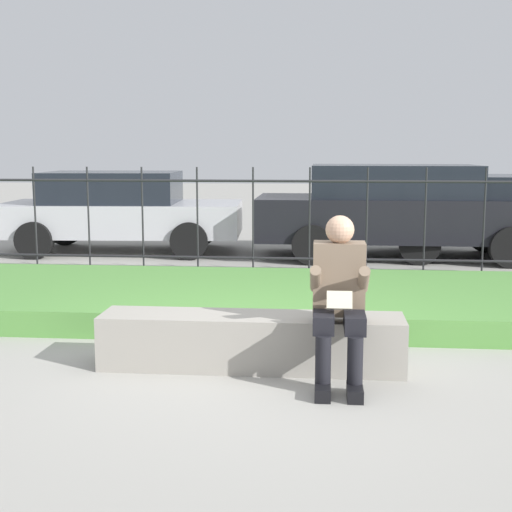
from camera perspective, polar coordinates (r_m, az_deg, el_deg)
ground_plane at (r=5.66m, az=-0.24°, el=-8.90°), size 60.00×60.00×0.00m
stone_bench at (r=5.61m, az=-0.37°, el=-7.09°), size 2.36×0.47×0.42m
person_seated_reader at (r=5.21m, az=6.66°, el=-3.02°), size 0.42×0.73×1.22m
grass_berm at (r=7.56m, az=1.24°, el=-3.48°), size 10.73×2.61×0.24m
iron_fence at (r=9.18m, az=2.03°, el=2.77°), size 8.73×0.03×1.47m
car_parked_right at (r=11.75m, az=19.03°, el=3.22°), size 4.35×2.21×1.29m
car_parked_left at (r=12.04m, az=-10.87°, el=3.64°), size 4.01×2.04×1.33m
car_parked_center at (r=11.38m, az=11.58°, el=3.67°), size 4.60×1.86×1.46m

